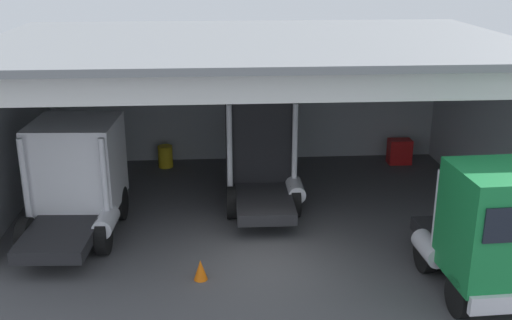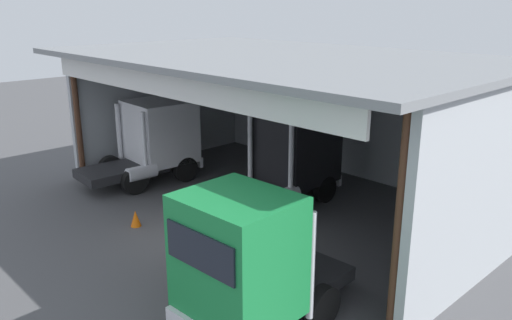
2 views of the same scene
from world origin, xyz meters
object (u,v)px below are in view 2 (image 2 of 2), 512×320
(oil_drum, at_px, (284,154))
(tool_cart, at_px, (478,208))
(truck_black_right_bay, at_px, (291,154))
(traffic_cone, at_px, (136,218))
(truck_white_center_right_bay, at_px, (155,139))
(truck_green_center_bay, at_px, (246,264))

(oil_drum, height_order, tool_cart, tool_cart)
(truck_black_right_bay, height_order, traffic_cone, truck_black_right_bay)
(truck_white_center_right_bay, bearing_deg, tool_cart, 28.58)
(truck_white_center_right_bay, relative_size, traffic_cone, 8.99)
(truck_black_right_bay, relative_size, oil_drum, 6.19)
(truck_white_center_right_bay, relative_size, truck_green_center_bay, 1.11)
(oil_drum, distance_m, tool_cart, 9.38)
(oil_drum, xyz_separation_m, tool_cart, (9.38, -0.21, 0.07))
(truck_green_center_bay, relative_size, tool_cart, 4.52)
(truck_green_center_bay, distance_m, traffic_cone, 7.30)
(truck_black_right_bay, relative_size, tool_cart, 5.37)
(truck_white_center_right_bay, xyz_separation_m, tool_cart, (11.54, 5.46, -1.28))
(truck_black_right_bay, height_order, truck_green_center_bay, truck_black_right_bay)
(traffic_cone, bearing_deg, truck_black_right_bay, 70.51)
(oil_drum, bearing_deg, tool_cart, -1.27)
(oil_drum, bearing_deg, traffic_cone, -80.19)
(tool_cart, bearing_deg, truck_green_center_bay, -94.63)
(truck_green_center_bay, bearing_deg, truck_white_center_right_bay, -25.82)
(truck_white_center_right_bay, distance_m, traffic_cone, 5.18)
(oil_drum, xyz_separation_m, traffic_cone, (1.55, -8.95, -0.15))
(truck_green_center_bay, height_order, oil_drum, truck_green_center_bay)
(oil_drum, relative_size, tool_cart, 0.87)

